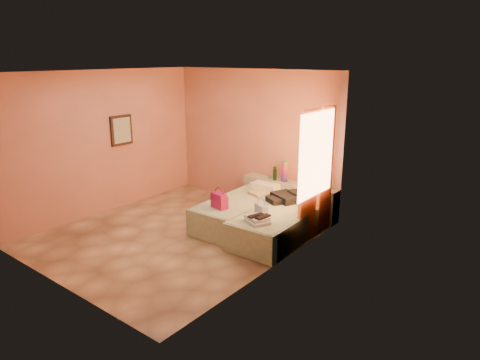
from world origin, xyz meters
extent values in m
plane|color=tan|center=(0.00, 0.00, 0.00)|extent=(4.50, 4.50, 0.00)
cube|color=tan|center=(0.00, 2.25, 1.40)|extent=(4.00, 0.02, 2.80)
cube|color=tan|center=(-2.00, 0.00, 1.40)|extent=(0.02, 4.50, 2.80)
cube|color=tan|center=(2.00, 0.00, 1.40)|extent=(0.02, 4.50, 2.80)
cube|color=white|center=(0.00, 0.00, 2.80)|extent=(4.00, 4.50, 0.02)
cube|color=beige|center=(1.98, 1.25, 1.50)|extent=(0.02, 1.10, 1.40)
cube|color=orange|center=(1.94, 1.10, 1.15)|extent=(0.05, 0.55, 2.20)
cube|color=orange|center=(1.94, 1.70, 1.15)|extent=(0.05, 0.45, 2.20)
cube|color=black|center=(-1.97, 0.40, 1.60)|extent=(0.04, 0.50, 0.60)
cube|color=gold|center=(1.55, 2.22, 1.45)|extent=(0.25, 0.04, 0.30)
cube|color=#9FA88A|center=(0.98, 2.10, 0.33)|extent=(2.05, 0.30, 0.65)
cube|color=#AFCDA5|center=(0.60, 1.05, 0.25)|extent=(0.97, 2.03, 0.50)
cube|color=#AFCDA5|center=(1.50, 0.96, 0.25)|extent=(0.97, 2.03, 0.50)
cylinder|color=#123216|center=(0.68, 2.02, 0.78)|extent=(0.09, 0.09, 0.27)
cube|color=#961250|center=(0.88, 2.06, 0.86)|extent=(0.11, 0.11, 0.42)
cylinder|color=#46805C|center=(0.58, 2.04, 0.67)|extent=(0.13, 0.13, 0.03)
cube|color=#294C2C|center=(1.29, 2.07, 0.66)|extent=(0.19, 0.15, 0.03)
cube|color=silver|center=(1.70, 2.11, 0.77)|extent=(0.25, 0.25, 0.25)
cube|color=#961250|center=(0.59, 0.43, 0.64)|extent=(0.32, 0.21, 0.27)
cube|color=tan|center=(0.71, 1.43, 0.53)|extent=(0.42, 0.38, 0.06)
cube|color=black|center=(1.34, 1.47, 0.58)|extent=(0.72, 0.72, 0.17)
cube|color=#4360A2|center=(1.33, 0.63, 0.58)|extent=(0.28, 0.20, 0.16)
cube|color=silver|center=(1.52, 0.27, 0.55)|extent=(0.44, 0.42, 0.10)
cube|color=black|center=(1.54, 0.28, 0.61)|extent=(0.26, 0.31, 0.03)
camera|label=1|loc=(5.17, -4.88, 3.05)|focal=32.00mm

